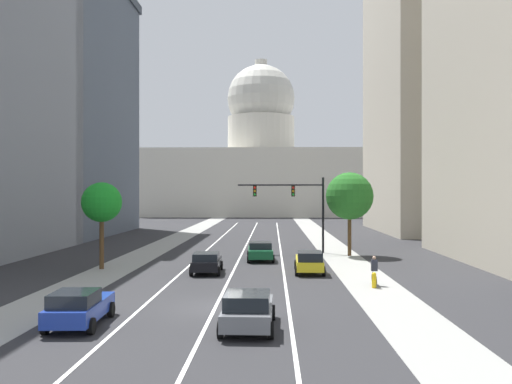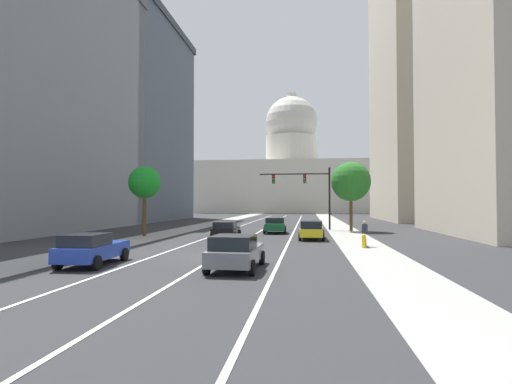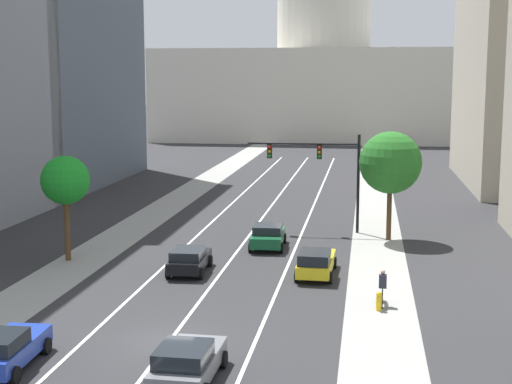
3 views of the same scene
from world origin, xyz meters
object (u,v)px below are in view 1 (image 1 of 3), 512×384
object	(u,v)px
car_gray	(248,310)
street_tree_mid_right	(350,196)
car_black	(207,262)
traffic_signal_mast	(296,200)
car_blue	(79,307)
fire_hydrant	(374,280)
car_yellow	(309,261)
street_tree_mid_left	(102,203)
capitol_building	(261,167)
cyclist	(374,271)
car_green	(260,251)

from	to	relation	value
car_gray	street_tree_mid_right	size ratio (longest dim) A/B	0.62
car_black	street_tree_mid_right	distance (m)	15.57
traffic_signal_mast	street_tree_mid_right	world-z (taller)	street_tree_mid_right
car_blue	fire_hydrant	xyz separation A→B (m)	(13.63, 9.04, -0.31)
car_yellow	street_tree_mid_left	world-z (taller)	street_tree_mid_left
street_tree_mid_right	street_tree_mid_left	distance (m)	20.48
capitol_building	car_yellow	world-z (taller)	capitol_building
fire_hydrant	street_tree_mid_right	distance (m)	16.11
capitol_building	fire_hydrant	distance (m)	97.11
car_black	fire_hydrant	size ratio (longest dim) A/B	4.56
traffic_signal_mast	cyclist	xyz separation A→B (m)	(3.82, -16.51, -3.90)
capitol_building	fire_hydrant	world-z (taller)	capitol_building
capitol_building	cyclist	bearing A→B (deg)	-84.82
car_green	street_tree_mid_left	distance (m)	12.77
car_blue	fire_hydrant	world-z (taller)	car_blue
car_yellow	street_tree_mid_right	distance (m)	11.48
car_gray	car_yellow	xyz separation A→B (m)	(3.45, 14.96, -0.00)
fire_hydrant	traffic_signal_mast	bearing A→B (deg)	101.86
car_yellow	traffic_signal_mast	size ratio (longest dim) A/B	0.61
car_black	car_yellow	xyz separation A→B (m)	(6.90, 0.31, 0.03)
car_green	street_tree_mid_left	world-z (taller)	street_tree_mid_left
cyclist	car_black	bearing A→B (deg)	68.49
capitol_building	street_tree_mid_right	xyz separation A→B (m)	(9.28, -80.72, -6.21)
car_yellow	traffic_signal_mast	bearing A→B (deg)	3.30
car_green	fire_hydrant	xyz separation A→B (m)	(6.73, -11.91, -0.31)
car_yellow	street_tree_mid_left	distance (m)	15.15
capitol_building	street_tree_mid_left	xyz separation A→B (m)	(-9.40, -89.12, -6.62)
car_gray	car_blue	xyz separation A→B (m)	(-6.90, 0.33, -0.01)
traffic_signal_mast	cyclist	distance (m)	17.39
car_gray	car_green	bearing A→B (deg)	1.17
car_gray	capitol_building	bearing A→B (deg)	2.12
traffic_signal_mast	street_tree_mid_left	bearing A→B (deg)	-143.93
car_yellow	traffic_signal_mast	xyz separation A→B (m)	(-0.36, 11.78, 3.97)
car_yellow	traffic_signal_mast	distance (m)	12.43
car_black	car_gray	xyz separation A→B (m)	(3.45, -14.65, 0.03)
car_blue	street_tree_mid_left	xyz separation A→B (m)	(-4.22, 16.05, 3.91)
car_yellow	car_blue	bearing A→B (deg)	146.27
car_blue	car_green	bearing A→B (deg)	-20.64
car_gray	traffic_signal_mast	bearing A→B (deg)	-5.41
traffic_signal_mast	fire_hydrant	xyz separation A→B (m)	(3.65, -17.36, -4.29)
car_yellow	cyclist	xyz separation A→B (m)	(3.46, -4.73, 0.07)
car_gray	car_blue	distance (m)	6.91
fire_hydrant	street_tree_mid_left	distance (m)	19.64
car_green	car_yellow	bearing A→B (deg)	-154.01
car_blue	cyclist	xyz separation A→B (m)	(13.80, 9.89, 0.07)
traffic_signal_mast	car_blue	bearing A→B (deg)	-110.72
street_tree_mid_left	cyclist	bearing A→B (deg)	-18.86
car_gray	car_yellow	world-z (taller)	car_gray
car_blue	street_tree_mid_left	world-z (taller)	street_tree_mid_left
car_yellow	cyclist	bearing A→B (deg)	-142.32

